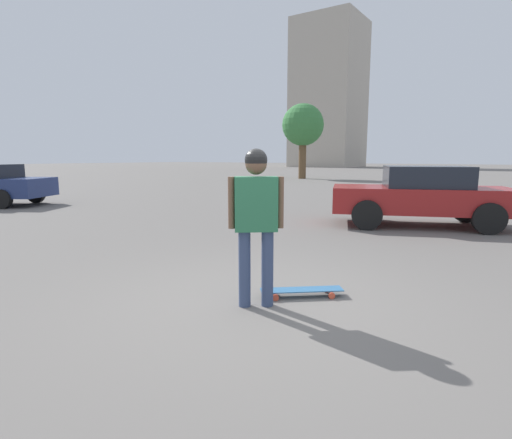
% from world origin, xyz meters
% --- Properties ---
extents(ground_plane, '(220.00, 220.00, 0.00)m').
position_xyz_m(ground_plane, '(0.00, 0.00, 0.00)').
color(ground_plane, slate).
extents(person, '(0.49, 0.44, 1.73)m').
position_xyz_m(person, '(0.00, 0.00, 1.06)').
color(person, '#38476B').
rests_on(person, ground_plane).
extents(skateboard, '(0.88, 0.78, 0.09)m').
position_xyz_m(skateboard, '(0.28, 0.55, 0.07)').
color(skateboard, '#336693').
rests_on(skateboard, ground_plane).
extents(car_parked_near, '(4.42, 3.09, 1.44)m').
position_xyz_m(car_parked_near, '(0.33, 6.60, 0.75)').
color(car_parked_near, maroon).
rests_on(car_parked_near, ground_plane).
extents(building_block_distant, '(11.05, 10.74, 25.59)m').
position_xyz_m(building_block_distant, '(-28.32, 65.26, 12.79)').
color(building_block_distant, '#B2A899').
rests_on(building_block_distant, ground_plane).
extents(tree_distant, '(3.24, 3.24, 5.79)m').
position_xyz_m(tree_distant, '(-12.35, 24.79, 4.09)').
color(tree_distant, brown).
rests_on(tree_distant, ground_plane).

